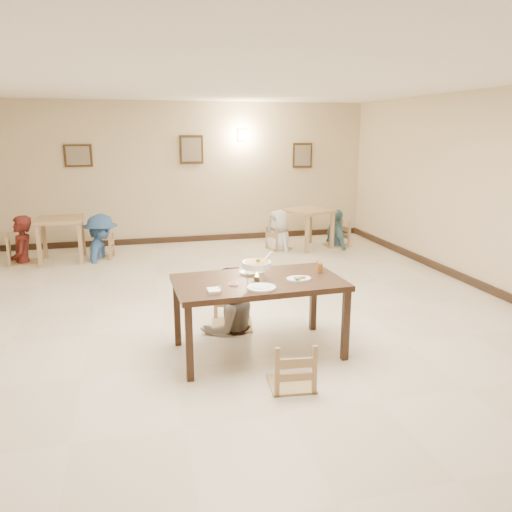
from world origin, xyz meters
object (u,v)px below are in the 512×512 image
object	(u,v)px
drink_glass	(320,267)
bg_chair_rl	(279,228)
bg_chair_lr	(101,236)
bg_diner_a	(18,216)
bg_table_left	(60,226)
bg_table_right	(309,216)
chair_near	(292,342)
bg_chair_ll	(21,236)
main_diner	(229,267)
chair_far	(232,286)
bg_diner_c	(279,210)
curry_warmer	(257,265)
bg_diner_d	(337,209)
main_table	(259,287)
bg_diner_b	(99,214)
bg_chair_rr	(337,223)

from	to	relation	value
drink_glass	bg_chair_rl	world-z (taller)	drink_glass
drink_glass	bg_chair_lr	size ratio (longest dim) A/B	0.16
bg_chair_rl	bg_diner_a	size ratio (longest dim) A/B	0.49
bg_table_left	bg_table_right	xyz separation A→B (m)	(4.86, -0.07, -0.01)
bg_table_right	bg_diner_a	distance (m)	5.57
chair_near	bg_chair_ll	xyz separation A→B (m)	(-3.40, 5.58, 0.06)
bg_table_left	bg_diner_a	world-z (taller)	bg_diner_a
main_diner	bg_chair_lr	xyz separation A→B (m)	(-1.69, 4.07, -0.35)
chair_far	bg_chair_rl	xyz separation A→B (m)	(1.79, 3.95, -0.10)
bg_chair_ll	bg_chair_rl	size ratio (longest dim) A/B	1.18
bg_diner_c	main_diner	bearing A→B (deg)	-37.56
curry_warmer	bg_diner_c	bearing A→B (deg)	70.64
bg_table_left	bg_diner_d	distance (m)	5.49
bg_table_right	bg_diner_a	xyz separation A→B (m)	(-5.56, 0.07, 0.22)
bg_chair_lr	main_table	bearing A→B (deg)	30.30
bg_diner_b	curry_warmer	bearing A→B (deg)	-149.76
bg_diner_a	bg_diner_c	xyz separation A→B (m)	(4.93, -0.02, -0.07)
main_table	chair_far	size ratio (longest dim) A/B	1.70
bg_chair_rr	bg_diner_c	bearing A→B (deg)	-93.11
chair_far	bg_chair_ll	xyz separation A→B (m)	(-3.15, 3.97, -0.02)
main_diner	bg_chair_rl	distance (m)	4.44
drink_glass	bg_diner_b	world-z (taller)	bg_diner_b
main_diner	bg_diner_c	size ratio (longest dim) A/B	0.96
bg_diner_a	bg_chair_rl	bearing A→B (deg)	83.96
main_diner	bg_chair_rr	distance (m)	5.06
main_table	curry_warmer	bearing A→B (deg)	125.44
main_table	bg_chair_rl	size ratio (longest dim) A/B	2.08
curry_warmer	bg_chair_rr	xyz separation A→B (m)	(2.93, 4.70, -0.50)
bg_table_left	bg_diner_d	size ratio (longest dim) A/B	0.54
bg_chair_ll	curry_warmer	bearing A→B (deg)	-154.16
bg_table_right	chair_near	bearing A→B (deg)	-111.44
bg_diner_d	bg_chair_rr	bearing A→B (deg)	-89.56
bg_diner_a	main_diner	bearing A→B (deg)	31.61
bg_diner_d	bg_chair_rl	bearing A→B (deg)	88.65
main_table	bg_table_left	distance (m)	5.42
chair_near	bg_diner_c	xyz separation A→B (m)	(1.53, 5.56, 0.37)
chair_far	bg_table_left	xyz separation A→B (m)	(-2.44, 3.96, 0.15)
chair_near	bg_chair_rr	size ratio (longest dim) A/B	0.91
bg_table_right	bg_chair_ll	distance (m)	5.57
bg_table_left	bg_diner_b	size ratio (longest dim) A/B	0.49
curry_warmer	bg_chair_rr	distance (m)	5.56
drink_glass	bg_chair_rr	world-z (taller)	bg_chair_rr
curry_warmer	bg_diner_a	distance (m)	5.77
chair_near	bg_table_left	bearing A→B (deg)	-58.05
curry_warmer	bg_chair_ll	size ratio (longest dim) A/B	0.33
bg_table_right	bg_diner_d	bearing A→B (deg)	1.62
main_table	bg_diner_d	distance (m)	5.55
chair_near	bg_chair_lr	distance (m)	5.95
chair_near	main_diner	distance (m)	1.60
main_diner	main_table	bearing A→B (deg)	83.84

